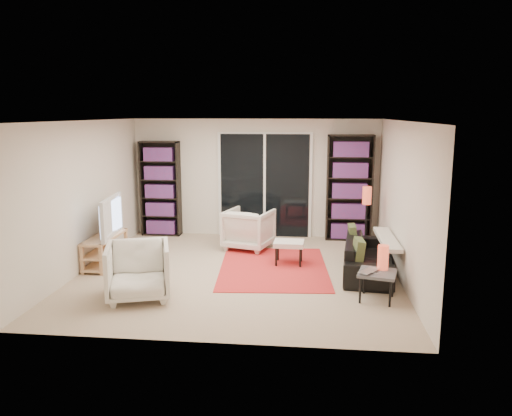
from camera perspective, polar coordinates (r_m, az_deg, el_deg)
The scene contains 20 objects.
floor at distance 8.07m, azimuth -2.01°, elevation -7.36°, with size 5.00×5.00×0.00m, color #C4AB93.
wall_back at distance 10.23m, azimuth -0.10°, elevation 3.44°, with size 5.00×0.02×2.40m, color silver.
wall_front at distance 5.37m, azimuth -5.81°, elevation -3.46°, with size 5.00×0.02×2.40m, color silver.
wall_left at distance 8.50m, azimuth -19.00°, elevation 1.31°, with size 0.02×5.00×2.40m, color silver.
wall_right at distance 7.83m, azimuth 16.36°, elevation 0.70°, with size 0.02×5.00×2.40m, color silver.
ceiling at distance 7.67m, azimuth -2.13°, elevation 9.94°, with size 5.00×5.00×0.02m, color white.
sliding_door at distance 10.20m, azimuth 1.00°, elevation 2.56°, with size 1.92×0.08×2.16m.
bookshelf_left at distance 10.49m, azimuth -10.85°, elevation 2.19°, with size 0.80×0.30×1.95m.
bookshelf_right at distance 10.06m, azimuth 10.63°, elevation 2.26°, with size 0.90×0.30×2.10m.
tv_stand at distance 8.76m, azimuth -16.84°, elevation -4.56°, with size 0.37×1.16×0.50m.
tv at distance 8.63m, azimuth -16.92°, elevation -0.93°, with size 1.15×0.15×0.66m, color black.
rug at distance 8.28m, azimuth 2.01°, elevation -6.83°, with size 1.74×2.35×0.01m, color red.
sofa at distance 8.17m, azimuth 12.76°, elevation -5.38°, with size 1.88×0.73×0.55m, color black.
armchair_back at distance 9.35m, azimuth -0.84°, elevation -2.41°, with size 0.80×0.83×0.75m, color silver.
armchair_front at distance 7.06m, azimuth -13.32°, elevation -7.02°, with size 0.83×0.86×0.78m, color silver.
ottoman at distance 8.41m, azimuth 3.79°, elevation -4.19°, with size 0.51×0.42×0.40m.
side_table at distance 7.02m, azimuth 13.69°, elevation -7.44°, with size 0.59×0.59×0.40m.
laptop at distance 6.93m, azimuth 13.15°, elevation -7.14°, with size 0.36×0.23×0.03m, color silver.
table_lamp at distance 7.09m, azimuth 14.31°, elevation -5.49°, with size 0.15×0.15×0.34m, color #EA5030.
floor_lamp at distance 9.29m, azimuth 12.52°, elevation 0.54°, with size 0.18×0.18×1.20m.
Camera 1 is at (1.08, -7.59, 2.52)m, focal length 35.00 mm.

